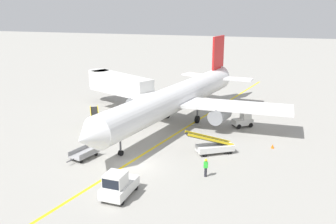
{
  "coord_description": "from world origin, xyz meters",
  "views": [
    {
      "loc": [
        12.1,
        -29.95,
        14.68
      ],
      "look_at": [
        0.17,
        10.14,
        2.5
      ],
      "focal_mm": 39.59,
      "sensor_mm": 36.0,
      "label": 1
    }
  ],
  "objects_px": {
    "jet_bridge": "(115,82)",
    "safety_cone_nose_right": "(273,146)",
    "baggage_tug_near_wing": "(244,119)",
    "belt_loader_aft_hold": "(214,146)",
    "belt_loader_forward_hold": "(96,126)",
    "safety_cone_nose_left": "(86,122)",
    "baggage_cart_loaded": "(84,154)",
    "airliner": "(177,98)",
    "ground_crew_marshaller": "(206,167)",
    "pushback_tug": "(118,185)"
  },
  "relations": [
    {
      "from": "airliner",
      "to": "pushback_tug",
      "type": "distance_m",
      "value": 19.64
    },
    {
      "from": "airliner",
      "to": "baggage_cart_loaded",
      "type": "relative_size",
      "value": 9.14
    },
    {
      "from": "pushback_tug",
      "to": "baggage_tug_near_wing",
      "type": "height_order",
      "value": "pushback_tug"
    },
    {
      "from": "jet_bridge",
      "to": "baggage_tug_near_wing",
      "type": "xyz_separation_m",
      "value": [
        19.38,
        -4.76,
        -2.62
      ]
    },
    {
      "from": "pushback_tug",
      "to": "baggage_tug_near_wing",
      "type": "relative_size",
      "value": 1.37
    },
    {
      "from": "airliner",
      "to": "belt_loader_forward_hold",
      "type": "relative_size",
      "value": 7.06
    },
    {
      "from": "pushback_tug",
      "to": "safety_cone_nose_right",
      "type": "bearing_deg",
      "value": 51.01
    },
    {
      "from": "airliner",
      "to": "belt_loader_forward_hold",
      "type": "height_order",
      "value": "airliner"
    },
    {
      "from": "baggage_tug_near_wing",
      "to": "baggage_cart_loaded",
      "type": "distance_m",
      "value": 20.29
    },
    {
      "from": "pushback_tug",
      "to": "belt_loader_forward_hold",
      "type": "distance_m",
      "value": 15.94
    },
    {
      "from": "pushback_tug",
      "to": "safety_cone_nose_left",
      "type": "height_order",
      "value": "pushback_tug"
    },
    {
      "from": "pushback_tug",
      "to": "belt_loader_aft_hold",
      "type": "relative_size",
      "value": 0.75
    },
    {
      "from": "jet_bridge",
      "to": "belt_loader_aft_hold",
      "type": "xyz_separation_m",
      "value": [
        17.31,
        -14.37,
        -2.77
      ]
    },
    {
      "from": "jet_bridge",
      "to": "belt_loader_forward_hold",
      "type": "bearing_deg",
      "value": -76.94
    },
    {
      "from": "airliner",
      "to": "jet_bridge",
      "type": "bearing_deg",
      "value": 152.0
    },
    {
      "from": "airliner",
      "to": "safety_cone_nose_left",
      "type": "relative_size",
      "value": 79.63
    },
    {
      "from": "baggage_tug_near_wing",
      "to": "ground_crew_marshaller",
      "type": "bearing_deg",
      "value": -96.93
    },
    {
      "from": "belt_loader_forward_hold",
      "to": "belt_loader_aft_hold",
      "type": "relative_size",
      "value": 1.01
    },
    {
      "from": "belt_loader_aft_hold",
      "to": "baggage_cart_loaded",
      "type": "bearing_deg",
      "value": -157.85
    },
    {
      "from": "jet_bridge",
      "to": "safety_cone_nose_left",
      "type": "relative_size",
      "value": 28.07
    },
    {
      "from": "airliner",
      "to": "baggage_tug_near_wing",
      "type": "bearing_deg",
      "value": 7.75
    },
    {
      "from": "safety_cone_nose_left",
      "to": "safety_cone_nose_right",
      "type": "height_order",
      "value": "same"
    },
    {
      "from": "belt_loader_forward_hold",
      "to": "baggage_cart_loaded",
      "type": "distance_m",
      "value": 7.6
    },
    {
      "from": "baggage_tug_near_wing",
      "to": "safety_cone_nose_right",
      "type": "height_order",
      "value": "baggage_tug_near_wing"
    },
    {
      "from": "airliner",
      "to": "safety_cone_nose_right",
      "type": "relative_size",
      "value": 79.63
    },
    {
      "from": "ground_crew_marshaller",
      "to": "safety_cone_nose_right",
      "type": "height_order",
      "value": "ground_crew_marshaller"
    },
    {
      "from": "belt_loader_aft_hold",
      "to": "pushback_tug",
      "type": "bearing_deg",
      "value": -117.39
    },
    {
      "from": "baggage_tug_near_wing",
      "to": "belt_loader_aft_hold",
      "type": "xyz_separation_m",
      "value": [
        -2.07,
        -9.6,
        -0.15
      ]
    },
    {
      "from": "baggage_cart_loaded",
      "to": "safety_cone_nose_right",
      "type": "height_order",
      "value": "baggage_cart_loaded"
    },
    {
      "from": "airliner",
      "to": "safety_cone_nose_right",
      "type": "distance_m",
      "value": 13.51
    },
    {
      "from": "baggage_tug_near_wing",
      "to": "belt_loader_forward_hold",
      "type": "xyz_separation_m",
      "value": [
        -16.58,
        -7.33,
        -0.15
      ]
    },
    {
      "from": "pushback_tug",
      "to": "safety_cone_nose_left",
      "type": "relative_size",
      "value": 8.41
    },
    {
      "from": "belt_loader_aft_hold",
      "to": "safety_cone_nose_right",
      "type": "bearing_deg",
      "value": 28.7
    },
    {
      "from": "jet_bridge",
      "to": "belt_loader_aft_hold",
      "type": "height_order",
      "value": "jet_bridge"
    },
    {
      "from": "jet_bridge",
      "to": "safety_cone_nose_right",
      "type": "bearing_deg",
      "value": -25.91
    },
    {
      "from": "safety_cone_nose_right",
      "to": "belt_loader_aft_hold",
      "type": "bearing_deg",
      "value": -151.3
    },
    {
      "from": "ground_crew_marshaller",
      "to": "safety_cone_nose_left",
      "type": "bearing_deg",
      "value": 149.16
    },
    {
      "from": "pushback_tug",
      "to": "baggage_cart_loaded",
      "type": "bearing_deg",
      "value": 136.39
    },
    {
      "from": "baggage_cart_loaded",
      "to": "ground_crew_marshaller",
      "type": "relative_size",
      "value": 2.26
    },
    {
      "from": "belt_loader_forward_hold",
      "to": "safety_cone_nose_right",
      "type": "bearing_deg",
      "value": 2.49
    },
    {
      "from": "jet_bridge",
      "to": "baggage_cart_loaded",
      "type": "bearing_deg",
      "value": -74.85
    },
    {
      "from": "belt_loader_aft_hold",
      "to": "safety_cone_nose_right",
      "type": "relative_size",
      "value": 11.17
    },
    {
      "from": "baggage_tug_near_wing",
      "to": "safety_cone_nose_right",
      "type": "distance_m",
      "value": 7.47
    },
    {
      "from": "safety_cone_nose_left",
      "to": "baggage_cart_loaded",
      "type": "bearing_deg",
      "value": -62.46
    },
    {
      "from": "jet_bridge",
      "to": "baggage_cart_loaded",
      "type": "xyz_separation_m",
      "value": [
        5.22,
        -19.29,
        -3.07
      ]
    },
    {
      "from": "belt_loader_aft_hold",
      "to": "ground_crew_marshaller",
      "type": "xyz_separation_m",
      "value": [
        0.23,
        -5.52,
        0.13
      ]
    },
    {
      "from": "jet_bridge",
      "to": "safety_cone_nose_right",
      "type": "xyz_separation_m",
      "value": [
        23.08,
        -11.21,
        -3.32
      ]
    },
    {
      "from": "belt_loader_aft_hold",
      "to": "safety_cone_nose_left",
      "type": "relative_size",
      "value": 11.17
    },
    {
      "from": "safety_cone_nose_left",
      "to": "safety_cone_nose_right",
      "type": "relative_size",
      "value": 1.0
    },
    {
      "from": "baggage_tug_near_wing",
      "to": "safety_cone_nose_right",
      "type": "relative_size",
      "value": 6.15
    }
  ]
}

